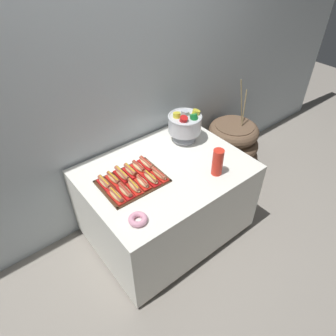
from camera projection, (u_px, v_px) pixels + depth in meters
ground_plane at (166, 228)px, 2.91m from camera, size 10.00×10.00×0.00m
back_wall at (122, 79)px, 2.41m from camera, size 6.00×0.10×2.60m
buffet_table at (166, 199)px, 2.66m from camera, size 1.31×0.98×0.74m
floor_vase at (231, 151)px, 3.35m from camera, size 0.60×0.60×1.09m
serving_tray at (133, 182)px, 2.31m from camera, size 0.48×0.37×0.01m
hot_dog_0 at (116, 196)px, 2.16m from camera, size 0.06×0.17×0.06m
hot_dog_1 at (125, 191)px, 2.19m from camera, size 0.07×0.17×0.06m
hot_dog_2 at (134, 186)px, 2.22m from camera, size 0.07×0.17×0.06m
hot_dog_3 at (143, 182)px, 2.26m from camera, size 0.07×0.16×0.06m
hot_dog_4 at (151, 178)px, 2.30m from camera, size 0.07×0.18×0.06m
hot_dog_5 at (159, 174)px, 2.33m from camera, size 0.06×0.18×0.06m
hot_dog_6 at (105, 183)px, 2.25m from camera, size 0.06×0.16×0.06m
hot_dog_7 at (114, 179)px, 2.29m from camera, size 0.06×0.16×0.06m
hot_dog_8 at (122, 174)px, 2.32m from camera, size 0.06×0.18×0.07m
hot_dog_9 at (131, 171)px, 2.36m from camera, size 0.06×0.15×0.06m
hot_dog_10 at (139, 167)px, 2.40m from camera, size 0.07×0.16×0.06m
hot_dog_11 at (147, 163)px, 2.43m from camera, size 0.06×0.18×0.06m
punch_bowl at (185, 124)px, 2.64m from camera, size 0.29×0.29×0.29m
cup_stack at (218, 162)px, 2.32m from camera, size 0.08×0.08×0.22m
donut at (138, 219)px, 2.01m from camera, size 0.13×0.13×0.04m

